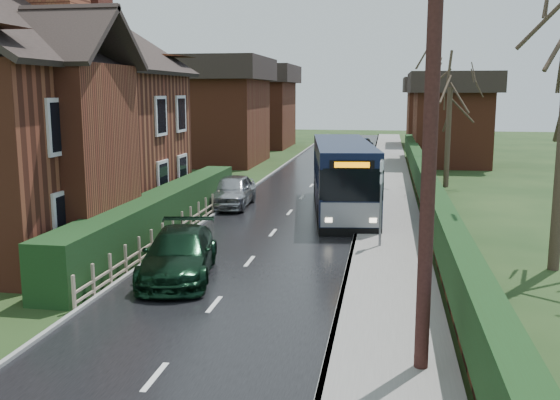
% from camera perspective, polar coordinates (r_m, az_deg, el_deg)
% --- Properties ---
extents(ground, '(140.00, 140.00, 0.00)m').
position_cam_1_polar(ground, '(17.41, -4.24, -7.40)').
color(ground, '#32491F').
rests_on(ground, ground).
extents(road, '(6.00, 100.00, 0.02)m').
position_cam_1_polar(road, '(26.94, 0.88, -1.16)').
color(road, black).
rests_on(road, ground).
extents(pavement, '(2.50, 100.00, 0.14)m').
position_cam_1_polar(pavement, '(26.62, 9.96, -1.31)').
color(pavement, slate).
rests_on(pavement, ground).
extents(kerb_right, '(0.12, 100.00, 0.14)m').
position_cam_1_polar(kerb_right, '(26.64, 7.37, -1.23)').
color(kerb_right, gray).
rests_on(kerb_right, ground).
extents(kerb_left, '(0.12, 100.00, 0.10)m').
position_cam_1_polar(kerb_left, '(27.56, -5.40, -0.87)').
color(kerb_left, gray).
rests_on(kerb_left, ground).
extents(front_hedge, '(1.20, 16.00, 1.60)m').
position_cam_1_polar(front_hedge, '(22.99, -10.72, -1.24)').
color(front_hedge, black).
rests_on(front_hedge, ground).
extents(picket_fence, '(0.10, 16.00, 0.90)m').
position_cam_1_polar(picket_fence, '(22.82, -8.93, -2.17)').
color(picket_fence, tan).
rests_on(picket_fence, ground).
extents(right_wall_hedge, '(0.60, 50.00, 1.80)m').
position_cam_1_polar(right_wall_hedge, '(26.51, 13.37, 0.61)').
color(right_wall_hedge, brown).
rests_on(right_wall_hedge, ground).
extents(brick_house, '(9.30, 14.60, 10.30)m').
position_cam_1_polar(brick_house, '(24.52, -21.92, 7.32)').
color(brick_house, brown).
rests_on(brick_house, ground).
extents(bus, '(3.61, 10.20, 3.03)m').
position_cam_1_polar(bus, '(27.16, 5.72, 2.08)').
color(bus, black).
rests_on(bus, ground).
extents(car_silver, '(1.85, 4.29, 1.44)m').
position_cam_1_polar(car_silver, '(28.38, -4.38, 0.84)').
color(car_silver, '#A5A6AA').
rests_on(car_silver, ground).
extents(car_green, '(2.70, 4.88, 1.34)m').
position_cam_1_polar(car_green, '(17.77, -9.22, -4.91)').
color(car_green, black).
rests_on(car_green, ground).
extents(car_distant, '(2.17, 4.33, 1.36)m').
position_cam_1_polar(car_distant, '(52.81, 7.35, 4.92)').
color(car_distant, black).
rests_on(car_distant, ground).
extents(bus_stop_sign, '(0.12, 0.46, 3.01)m').
position_cam_1_polar(bus_stop_sign, '(20.59, 9.24, 0.86)').
color(bus_stop_sign, slate).
rests_on(bus_stop_sign, ground).
extents(telegraph_pole, '(0.32, 0.97, 7.60)m').
position_cam_1_polar(telegraph_pole, '(11.23, 13.46, 2.87)').
color(telegraph_pole, black).
rests_on(telegraph_pole, ground).
extents(tree_right_far, '(4.00, 4.00, 7.73)m').
position_cam_1_polar(tree_right_far, '(35.08, 15.33, 10.53)').
color(tree_right_far, '#3A2D22').
rests_on(tree_right_far, ground).
extents(tree_house_side, '(4.68, 4.68, 10.64)m').
position_cam_1_polar(tree_house_side, '(30.54, -21.70, 14.43)').
color(tree_house_side, '#392A22').
rests_on(tree_house_side, ground).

